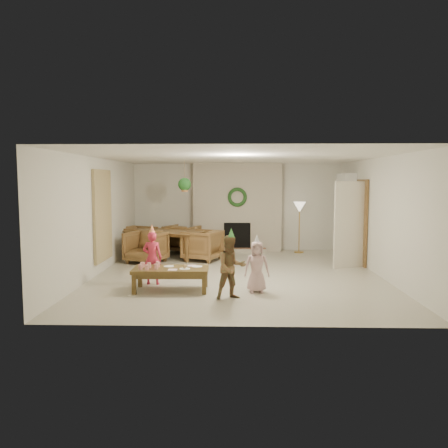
{
  "coord_description": "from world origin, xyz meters",
  "views": [
    {
      "loc": [
        -0.03,
        -9.57,
        2.01
      ],
      "look_at": [
        -0.3,
        0.4,
        1.05
      ],
      "focal_mm": 36.17,
      "sensor_mm": 36.0,
      "label": 1
    }
  ],
  "objects_px": {
    "dining_table": "(165,244)",
    "dining_chair_near": "(146,247)",
    "child_pink": "(257,267)",
    "dining_chair_far": "(182,239)",
    "child_red": "(152,258)",
    "dining_chair_right": "(202,245)",
    "coffee_table_top": "(171,270)",
    "child_plaid": "(231,267)",
    "dining_chair_left": "(138,241)"
  },
  "relations": [
    {
      "from": "dining_chair_far",
      "to": "coffee_table_top",
      "type": "distance_m",
      "value": 4.41
    },
    {
      "from": "dining_table",
      "to": "child_red",
      "type": "height_order",
      "value": "child_red"
    },
    {
      "from": "dining_table",
      "to": "dining_chair_far",
      "type": "distance_m",
      "value": 0.88
    },
    {
      "from": "child_pink",
      "to": "dining_chair_near",
      "type": "bearing_deg",
      "value": 129.5
    },
    {
      "from": "dining_chair_far",
      "to": "child_pink",
      "type": "relative_size",
      "value": 0.92
    },
    {
      "from": "dining_chair_near",
      "to": "child_pink",
      "type": "relative_size",
      "value": 0.92
    },
    {
      "from": "dining_chair_near",
      "to": "dining_chair_left",
      "type": "bearing_deg",
      "value": 135.0
    },
    {
      "from": "child_plaid",
      "to": "child_pink",
      "type": "distance_m",
      "value": 0.66
    },
    {
      "from": "dining_chair_right",
      "to": "child_pink",
      "type": "bearing_deg",
      "value": 44.18
    },
    {
      "from": "coffee_table_top",
      "to": "dining_chair_left",
      "type": "bearing_deg",
      "value": 109.22
    },
    {
      "from": "dining_table",
      "to": "child_pink",
      "type": "relative_size",
      "value": 2.15
    },
    {
      "from": "dining_chair_far",
      "to": "child_plaid",
      "type": "distance_m",
      "value": 5.16
    },
    {
      "from": "child_red",
      "to": "dining_chair_near",
      "type": "bearing_deg",
      "value": -71.89
    },
    {
      "from": "dining_chair_far",
      "to": "dining_chair_right",
      "type": "xyz_separation_m",
      "value": [
        0.66,
        -1.25,
        0.0
      ]
    },
    {
      "from": "child_pink",
      "to": "dining_table",
      "type": "bearing_deg",
      "value": 118.75
    },
    {
      "from": "child_red",
      "to": "child_plaid",
      "type": "relative_size",
      "value": 0.95
    },
    {
      "from": "dining_chair_right",
      "to": "dining_chair_far",
      "type": "bearing_deg",
      "value": -128.66
    },
    {
      "from": "child_red",
      "to": "child_plaid",
      "type": "bearing_deg",
      "value": 149.23
    },
    {
      "from": "dining_chair_near",
      "to": "coffee_table_top",
      "type": "distance_m",
      "value": 2.96
    },
    {
      "from": "dining_table",
      "to": "dining_chair_far",
      "type": "relative_size",
      "value": 2.34
    },
    {
      "from": "dining_chair_far",
      "to": "child_plaid",
      "type": "bearing_deg",
      "value": 129.54
    },
    {
      "from": "child_red",
      "to": "dining_chair_left",
      "type": "bearing_deg",
      "value": -69.43
    },
    {
      "from": "dining_table",
      "to": "child_red",
      "type": "distance_m",
      "value": 3.1
    },
    {
      "from": "child_red",
      "to": "child_pink",
      "type": "distance_m",
      "value": 2.08
    },
    {
      "from": "dining_table",
      "to": "dining_chair_right",
      "type": "height_order",
      "value": "dining_chair_right"
    },
    {
      "from": "dining_chair_near",
      "to": "child_plaid",
      "type": "xyz_separation_m",
      "value": [
        2.13,
        -3.34,
        0.16
      ]
    },
    {
      "from": "dining_chair_right",
      "to": "child_red",
      "type": "distance_m",
      "value": 2.76
    },
    {
      "from": "coffee_table_top",
      "to": "child_pink",
      "type": "relative_size",
      "value": 1.47
    },
    {
      "from": "dining_chair_left",
      "to": "dining_chair_far",
      "type": "bearing_deg",
      "value": -45.0
    },
    {
      "from": "dining_chair_left",
      "to": "child_red",
      "type": "distance_m",
      "value": 3.6
    },
    {
      "from": "dining_chair_far",
      "to": "child_red",
      "type": "distance_m",
      "value": 3.9
    },
    {
      "from": "dining_chair_far",
      "to": "child_red",
      "type": "relative_size",
      "value": 0.83
    },
    {
      "from": "coffee_table_top",
      "to": "child_pink",
      "type": "bearing_deg",
      "value": -4.47
    },
    {
      "from": "dining_chair_right",
      "to": "coffee_table_top",
      "type": "xyz_separation_m",
      "value": [
        -0.34,
        -3.15,
        0.0
      ]
    },
    {
      "from": "dining_table",
      "to": "dining_chair_far",
      "type": "xyz_separation_m",
      "value": [
        0.35,
        0.81,
        0.04
      ]
    },
    {
      "from": "dining_chair_near",
      "to": "dining_chair_far",
      "type": "relative_size",
      "value": 1.0
    },
    {
      "from": "dining_table",
      "to": "dining_chair_left",
      "type": "height_order",
      "value": "dining_chair_left"
    },
    {
      "from": "dining_chair_right",
      "to": "child_red",
      "type": "bearing_deg",
      "value": 7.14
    },
    {
      "from": "dining_chair_far",
      "to": "child_plaid",
      "type": "xyz_separation_m",
      "value": [
        1.43,
        -4.95,
        0.16
      ]
    },
    {
      "from": "dining_table",
      "to": "dining_chair_right",
      "type": "bearing_deg",
      "value": -0.0
    },
    {
      "from": "dining_chair_far",
      "to": "child_red",
      "type": "xyz_separation_m",
      "value": [
        -0.12,
        -3.9,
        0.13
      ]
    },
    {
      "from": "dining_table",
      "to": "child_pink",
      "type": "distance_m",
      "value": 4.3
    },
    {
      "from": "dining_chair_right",
      "to": "child_plaid",
      "type": "xyz_separation_m",
      "value": [
        0.77,
        -3.71,
        0.16
      ]
    },
    {
      "from": "dining_chair_right",
      "to": "child_plaid",
      "type": "height_order",
      "value": "child_plaid"
    },
    {
      "from": "coffee_table_top",
      "to": "child_plaid",
      "type": "bearing_deg",
      "value": -28.02
    },
    {
      "from": "dining_chair_right",
      "to": "child_pink",
      "type": "relative_size",
      "value": 0.92
    },
    {
      "from": "dining_table",
      "to": "dining_chair_near",
      "type": "height_order",
      "value": "dining_chair_near"
    },
    {
      "from": "dining_chair_near",
      "to": "dining_chair_right",
      "type": "xyz_separation_m",
      "value": [
        1.36,
        0.37,
        0.0
      ]
    },
    {
      "from": "child_red",
      "to": "coffee_table_top",
      "type": "bearing_deg",
      "value": 134.54
    },
    {
      "from": "dining_chair_near",
      "to": "dining_chair_left",
      "type": "xyz_separation_m",
      "value": [
        -0.46,
        1.16,
        0.0
      ]
    }
  ]
}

